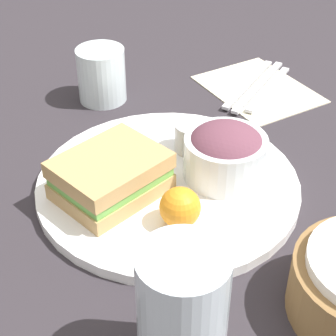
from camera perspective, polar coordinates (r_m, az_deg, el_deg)
The scene contains 12 objects.
ground_plane at distance 0.73m, azimuth 0.00°, elevation -2.17°, with size 4.00×4.00×0.00m, color #2D282D.
plate at distance 0.72m, azimuth 0.00°, elevation -1.73°, with size 0.34×0.34×0.01m, color white.
sandwich at distance 0.69m, azimuth -5.84°, elevation -0.80°, with size 0.15×0.13×0.05m.
salad_bowl at distance 0.71m, azimuth 5.85°, elevation 1.60°, with size 0.11×0.11×0.07m.
dressing_cup at distance 0.77m, azimuth 2.37°, elevation 3.16°, with size 0.05×0.05×0.04m, color #B7B7BC.
orange_wedge at distance 0.64m, azimuth 1.24°, elevation -4.01°, with size 0.05×0.05×0.05m, color orange.
drink_glass at distance 0.50m, azimuth 1.47°, elevation -14.62°, with size 0.08×0.08×0.14m, color silver.
napkin at distance 0.96m, azimuth 9.14°, elevation 7.96°, with size 0.15×0.19×0.00m, color beige.
fork at distance 0.97m, azimuth 8.17°, elevation 8.47°, with size 0.19×0.01×0.01m, color silver.
knife at distance 0.96m, azimuth 9.16°, elevation 8.20°, with size 0.20×0.01×0.01m, color silver.
spoon at distance 0.96m, azimuth 10.17°, elevation 7.92°, with size 0.17×0.01×0.01m, color silver.
water_glass at distance 0.91m, azimuth -6.77°, elevation 9.38°, with size 0.08×0.08×0.09m, color silver.
Camera 1 is at (0.29, 0.49, 0.46)m, focal length 60.00 mm.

